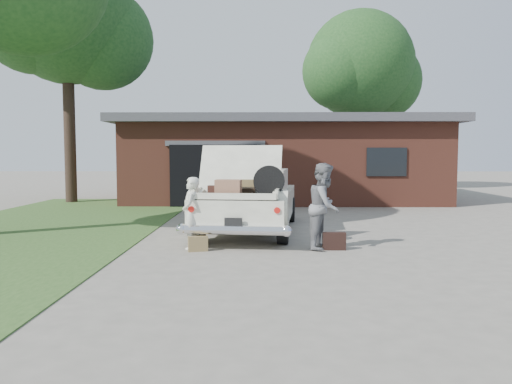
{
  "coord_description": "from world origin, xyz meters",
  "views": [
    {
      "loc": [
        0.1,
        -9.53,
        1.87
      ],
      "look_at": [
        0.0,
        0.6,
        1.1
      ],
      "focal_mm": 35.0,
      "sensor_mm": 36.0,
      "label": 1
    }
  ],
  "objects": [
    {
      "name": "suitcase_left",
      "position": [
        -1.11,
        -0.05,
        0.15
      ],
      "size": [
        0.4,
        0.21,
        0.29
      ],
      "primitive_type": "cube",
      "rotation": [
        0.0,
        0.0,
        0.26
      ],
      "color": "olive",
      "rests_on": "ground"
    },
    {
      "name": "tree_back",
      "position": [
        -7.21,
        9.77,
        6.87
      ],
      "size": [
        6.05,
        5.26,
        9.82
      ],
      "color": "#38281E",
      "rests_on": "ground"
    },
    {
      "name": "ground",
      "position": [
        0.0,
        0.0,
        0.0
      ],
      "size": [
        90.0,
        90.0,
        0.0
      ],
      "primitive_type": "plane",
      "color": "gray",
      "rests_on": "ground"
    },
    {
      "name": "woman_right",
      "position": [
        1.36,
        0.26,
        0.85
      ],
      "size": [
        0.9,
        1.0,
        1.7
      ],
      "primitive_type": "imported",
      "rotation": [
        0.0,
        0.0,
        1.19
      ],
      "color": "slate",
      "rests_on": "ground"
    },
    {
      "name": "woman_left",
      "position": [
        -1.28,
        0.23,
        0.71
      ],
      "size": [
        0.35,
        0.52,
        1.42
      ],
      "primitive_type": "imported",
      "rotation": [
        0.0,
        0.0,
        -1.59
      ],
      "color": "silver",
      "rests_on": "ground"
    },
    {
      "name": "house",
      "position": [
        0.98,
        11.47,
        1.67
      ],
      "size": [
        12.8,
        7.8,
        3.3
      ],
      "color": "brown",
      "rests_on": "ground"
    },
    {
      "name": "tree_right",
      "position": [
        5.42,
        17.23,
        6.3
      ],
      "size": [
        6.5,
        5.65,
        9.41
      ],
      "color": "#38281E",
      "rests_on": "ground"
    },
    {
      "name": "grass_strip",
      "position": [
        -5.5,
        3.0,
        0.01
      ],
      "size": [
        6.0,
        16.0,
        0.02
      ],
      "primitive_type": "cube",
      "color": "#2D4C1E",
      "rests_on": "ground"
    },
    {
      "name": "sedan",
      "position": [
        -0.16,
        2.54,
        0.77
      ],
      "size": [
        2.56,
        5.44,
        2.06
      ],
      "rotation": [
        0.0,
        0.0,
        -0.1
      ],
      "color": "white",
      "rests_on": "ground"
    },
    {
      "name": "suitcase_right",
      "position": [
        1.53,
        0.13,
        0.17
      ],
      "size": [
        0.45,
        0.15,
        0.35
      ],
      "primitive_type": "cube",
      "rotation": [
        0.0,
        0.0,
        0.01
      ],
      "color": "black",
      "rests_on": "ground"
    }
  ]
}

